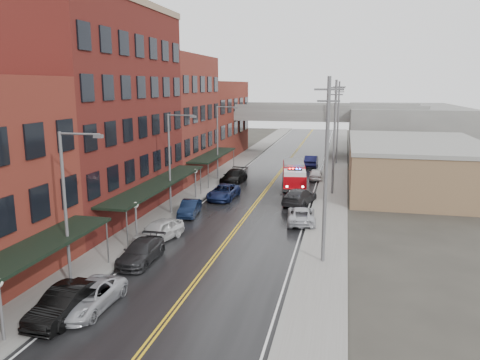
# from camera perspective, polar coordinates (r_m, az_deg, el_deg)

# --- Properties ---
(road) EXTENTS (11.00, 160.00, 0.02)m
(road) POSITION_cam_1_polar(r_m,az_deg,el_deg) (46.66, 2.09, -2.71)
(road) COLOR black
(road) RESTS_ON ground
(sidewalk_left) EXTENTS (3.00, 160.00, 0.15)m
(sidewalk_left) POSITION_cam_1_polar(r_m,az_deg,el_deg) (48.48, -6.43, -2.15)
(sidewalk_left) COLOR slate
(sidewalk_left) RESTS_ON ground
(sidewalk_right) EXTENTS (3.00, 160.00, 0.15)m
(sidewalk_right) POSITION_cam_1_polar(r_m,az_deg,el_deg) (45.92, 11.09, -3.07)
(sidewalk_right) COLOR slate
(sidewalk_right) RESTS_ON ground
(curb_left) EXTENTS (0.30, 160.00, 0.15)m
(curb_left) POSITION_cam_1_polar(r_m,az_deg,el_deg) (47.97, -4.57, -2.26)
(curb_left) COLOR gray
(curb_left) RESTS_ON ground
(curb_right) EXTENTS (0.30, 160.00, 0.15)m
(curb_right) POSITION_cam_1_polar(r_m,az_deg,el_deg) (45.98, 9.03, -2.98)
(curb_right) COLOR gray
(curb_right) RESTS_ON ground
(brick_building_b) EXTENTS (9.00, 20.00, 18.00)m
(brick_building_b) POSITION_cam_1_polar(r_m,az_deg,el_deg) (43.31, -17.38, 7.73)
(brick_building_b) COLOR #581817
(brick_building_b) RESTS_ON ground
(brick_building_c) EXTENTS (9.00, 15.00, 15.00)m
(brick_building_c) POSITION_cam_1_polar(r_m,az_deg,el_deg) (59.18, -8.80, 7.54)
(brick_building_c) COLOR maroon
(brick_building_c) RESTS_ON ground
(brick_building_far) EXTENTS (9.00, 20.00, 12.00)m
(brick_building_far) POSITION_cam_1_polar(r_m,az_deg,el_deg) (75.81, -3.92, 7.35)
(brick_building_far) COLOR maroon
(brick_building_far) RESTS_ON ground
(tan_building) EXTENTS (14.00, 22.00, 5.00)m
(tan_building) POSITION_cam_1_polar(r_m,az_deg,el_deg) (55.75, 20.48, 1.52)
(tan_building) COLOR #866548
(tan_building) RESTS_ON ground
(right_far_block) EXTENTS (18.00, 30.00, 8.00)m
(right_far_block) POSITION_cam_1_polar(r_m,az_deg,el_deg) (85.36, 19.28, 5.86)
(right_far_block) COLOR slate
(right_far_block) RESTS_ON ground
(awning_0) EXTENTS (2.60, 16.00, 3.09)m
(awning_0) POSITION_cam_1_polar(r_m,az_deg,el_deg) (25.72, -26.46, -9.00)
(awning_0) COLOR black
(awning_0) RESTS_ON ground
(awning_1) EXTENTS (2.60, 18.00, 3.09)m
(awning_1) POSITION_cam_1_polar(r_m,az_deg,el_deg) (41.53, -9.91, -0.44)
(awning_1) COLOR black
(awning_1) RESTS_ON ground
(awning_2) EXTENTS (2.60, 13.00, 3.09)m
(awning_2) POSITION_cam_1_polar(r_m,az_deg,el_deg) (57.81, -3.28, 3.06)
(awning_2) COLOR black
(awning_2) RESTS_ON ground
(globe_lamp_1) EXTENTS (0.44, 0.44, 3.12)m
(globe_lamp_1) POSITION_cam_1_polar(r_m,az_deg,el_deg) (35.04, -12.59, -3.92)
(globe_lamp_1) COLOR #59595B
(globe_lamp_1) RESTS_ON ground
(globe_lamp_2) EXTENTS (0.44, 0.44, 3.12)m
(globe_lamp_2) POSITION_cam_1_polar(r_m,az_deg,el_deg) (47.72, -5.47, 0.40)
(globe_lamp_2) COLOR #59595B
(globe_lamp_2) RESTS_ON ground
(street_lamp_0) EXTENTS (2.64, 0.22, 9.00)m
(street_lamp_0) POSITION_cam_1_polar(r_m,az_deg,el_deg) (27.64, -20.16, -2.35)
(street_lamp_0) COLOR #59595B
(street_lamp_0) RESTS_ON ground
(street_lamp_1) EXTENTS (2.64, 0.22, 9.00)m
(street_lamp_1) POSITION_cam_1_polar(r_m,az_deg,el_deg) (41.70, -8.29, 2.73)
(street_lamp_1) COLOR #59595B
(street_lamp_1) RESTS_ON ground
(street_lamp_2) EXTENTS (2.64, 0.22, 9.00)m
(street_lamp_2) POSITION_cam_1_polar(r_m,az_deg,el_deg) (56.80, -2.53, 5.15)
(street_lamp_2) COLOR #59595B
(street_lamp_2) RESTS_ON ground
(utility_pole_0) EXTENTS (1.80, 0.24, 12.00)m
(utility_pole_0) POSITION_cam_1_polar(r_m,az_deg,el_deg) (29.94, 10.45, 1.39)
(utility_pole_0) COLOR #59595B
(utility_pole_0) RESTS_ON ground
(utility_pole_1) EXTENTS (1.80, 0.24, 12.00)m
(utility_pole_1) POSITION_cam_1_polar(r_m,az_deg,el_deg) (49.75, 11.43, 5.33)
(utility_pole_1) COLOR #59595B
(utility_pole_1) RESTS_ON ground
(utility_pole_2) EXTENTS (1.80, 0.24, 12.00)m
(utility_pole_2) POSITION_cam_1_polar(r_m,az_deg,el_deg) (69.67, 11.86, 7.02)
(utility_pole_2) COLOR #59595B
(utility_pole_2) RESTS_ON ground
(overpass) EXTENTS (40.00, 10.00, 7.50)m
(overpass) POSITION_cam_1_polar(r_m,az_deg,el_deg) (77.11, 6.55, 7.37)
(overpass) COLOR slate
(overpass) RESTS_ON ground
(fire_truck) EXTENTS (3.96, 8.05, 2.84)m
(fire_truck) POSITION_cam_1_polar(r_m,az_deg,el_deg) (53.34, 6.59, 0.71)
(fire_truck) COLOR #A4070E
(fire_truck) RESTS_ON ground
(parked_car_left_1) EXTENTS (1.87, 4.86, 1.58)m
(parked_car_left_1) POSITION_cam_1_polar(r_m,az_deg,el_deg) (25.64, -20.54, -13.88)
(parked_car_left_1) COLOR black
(parked_car_left_1) RESTS_ON ground
(parked_car_left_2) EXTENTS (2.35, 4.93, 1.36)m
(parked_car_left_2) POSITION_cam_1_polar(r_m,az_deg,el_deg) (26.20, -17.94, -13.41)
(parked_car_left_2) COLOR #9C9EA4
(parked_car_left_2) RESTS_ON ground
(parked_car_left_3) EXTENTS (2.08, 4.93, 1.42)m
(parked_car_left_3) POSITION_cam_1_polar(r_m,az_deg,el_deg) (31.76, -11.96, -8.55)
(parked_car_left_3) COLOR black
(parked_car_left_3) RESTS_ON ground
(parked_car_left_4) EXTENTS (3.04, 4.99, 1.59)m
(parked_car_left_4) POSITION_cam_1_polar(r_m,az_deg,el_deg) (35.61, -9.88, -6.11)
(parked_car_left_4) COLOR silver
(parked_car_left_4) RESTS_ON ground
(parked_car_left_5) EXTENTS (1.90, 4.27, 1.36)m
(parked_car_left_5) POSITION_cam_1_polar(r_m,az_deg,el_deg) (42.06, -6.16, -3.42)
(parked_car_left_5) COLOR black
(parked_car_left_5) RESTS_ON ground
(parked_car_left_6) EXTENTS (2.66, 5.38, 1.47)m
(parked_car_left_6) POSITION_cam_1_polar(r_m,az_deg,el_deg) (47.81, -2.03, -1.47)
(parked_car_left_6) COLOR #121D46
(parked_car_left_6) RESTS_ON ground
(parked_car_left_7) EXTENTS (2.61, 5.67, 1.60)m
(parked_car_left_7) POSITION_cam_1_polar(r_m,az_deg,el_deg) (55.45, -0.74, 0.42)
(parked_car_left_7) COLOR black
(parked_car_left_7) RESTS_ON ground
(parked_car_right_0) EXTENTS (2.80, 5.19, 1.38)m
(parked_car_right_0) POSITION_cam_1_polar(r_m,az_deg,el_deg) (39.90, 7.47, -4.26)
(parked_car_right_0) COLOR #B4B6BD
(parked_car_right_0) RESTS_ON ground
(parked_car_right_1) EXTENTS (3.47, 5.75, 1.56)m
(parked_car_right_1) POSITION_cam_1_polar(r_m,az_deg,el_deg) (46.06, 7.25, -2.00)
(parked_car_right_1) COLOR #29292C
(parked_car_right_1) RESTS_ON ground
(parked_car_right_2) EXTENTS (1.82, 4.09, 1.36)m
(parked_car_right_2) POSITION_cam_1_polar(r_m,az_deg,el_deg) (58.31, 9.25, 0.70)
(parked_car_right_2) COLOR white
(parked_car_right_2) RESTS_ON ground
(parked_car_right_3) EXTENTS (1.73, 4.94, 1.63)m
(parked_car_right_3) POSITION_cam_1_polar(r_m,az_deg,el_deg) (67.67, 8.68, 2.32)
(parked_car_right_3) COLOR black
(parked_car_right_3) RESTS_ON ground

